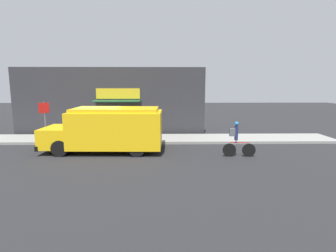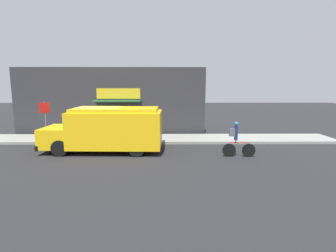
{
  "view_description": "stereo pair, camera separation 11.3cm",
  "coord_description": "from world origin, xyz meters",
  "views": [
    {
      "loc": [
        3.64,
        -14.66,
        3.39
      ],
      "look_at": [
        3.88,
        -0.2,
        1.1
      ],
      "focal_mm": 28.0,
      "sensor_mm": 36.0,
      "label": 1
    },
    {
      "loc": [
        3.75,
        -14.67,
        3.39
      ],
      "look_at": [
        3.88,
        -0.2,
        1.1
      ],
      "focal_mm": 28.0,
      "sensor_mm": 36.0,
      "label": 2
    }
  ],
  "objects": [
    {
      "name": "sidewalk",
      "position": [
        0.0,
        1.22,
        0.08
      ],
      "size": [
        28.0,
        2.44,
        0.15
      ],
      "color": "gray",
      "rests_on": "ground_plane"
    },
    {
      "name": "ground_plane",
      "position": [
        0.0,
        0.0,
        0.0
      ],
      "size": [
        70.0,
        70.0,
        0.0
      ],
      "primitive_type": "plane",
      "color": "#232326"
    },
    {
      "name": "trash_bin",
      "position": [
        -1.95,
        1.8,
        0.53
      ],
      "size": [
        0.45,
        0.45,
        0.76
      ],
      "color": "slate",
      "rests_on": "sidewalk"
    },
    {
      "name": "stop_sign_post",
      "position": [
        -3.32,
        0.64,
        1.66
      ],
      "size": [
        0.45,
        0.45,
        2.25
      ],
      "color": "slate",
      "rests_on": "sidewalk"
    },
    {
      "name": "storefront",
      "position": [
        0.02,
        2.84,
        2.27
      ],
      "size": [
        12.8,
        1.0,
        4.53
      ],
      "color": "#2D2D33",
      "rests_on": "ground_plane"
    },
    {
      "name": "school_bus",
      "position": [
        0.86,
        -1.5,
        1.16
      ],
      "size": [
        6.01,
        2.88,
        2.24
      ],
      "rotation": [
        0.0,
        0.0,
        -0.03
      ],
      "color": "yellow",
      "rests_on": "ground_plane"
    },
    {
      "name": "cyclist",
      "position": [
        7.1,
        -2.63,
        0.81
      ],
      "size": [
        1.56,
        0.21,
        1.68
      ],
      "rotation": [
        0.0,
        0.0,
        -0.05
      ],
      "color": "black",
      "rests_on": "ground_plane"
    }
  ]
}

